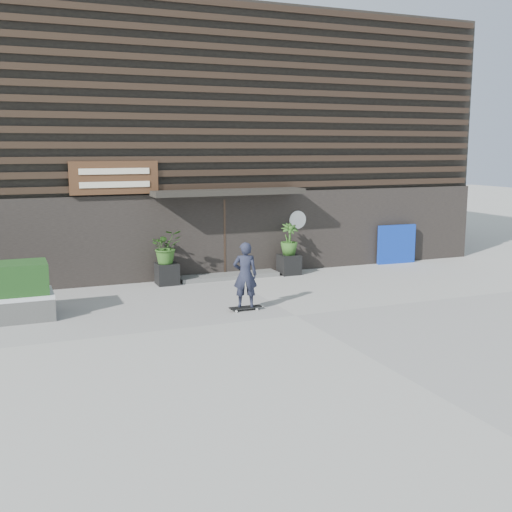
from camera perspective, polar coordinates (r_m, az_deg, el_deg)
name	(u,v)px	position (r m, az deg, el deg)	size (l,w,h in m)	color
ground	(296,316)	(14.46, 3.63, -5.45)	(80.00, 80.00, 0.00)	#9D9B95
entrance_step	(228,276)	(18.57, -2.56, -1.81)	(3.00, 0.80, 0.12)	#535351
planter_pot_left	(167,274)	(17.80, -8.12, -1.62)	(0.60, 0.60, 0.60)	black
bamboo_left	(166,247)	(17.66, -8.18, 0.86)	(0.86, 0.75, 0.96)	#2D591E
planter_pot_right	(289,264)	(19.06, 3.03, -0.78)	(0.60, 0.60, 0.60)	black
bamboo_right	(289,239)	(18.93, 3.05, 1.54)	(0.54, 0.54, 0.96)	#2D591E
blue_tarp	(396,244)	(21.29, 12.69, 1.05)	(1.37, 0.12, 1.29)	#0B2A9A
building	(178,143)	(23.31, -7.15, 10.21)	(18.00, 11.00, 8.00)	black
skateboarder	(245,275)	(14.67, -1.00, -1.75)	(0.78, 0.54, 1.64)	black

